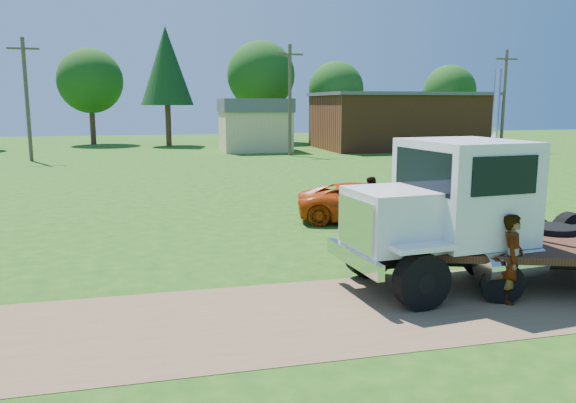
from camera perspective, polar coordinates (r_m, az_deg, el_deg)
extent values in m
plane|color=#1C4C10|center=(12.45, 12.96, -10.23)|extent=(140.00, 140.00, 0.00)
cube|color=brown|center=(12.45, 12.96, -10.20)|extent=(120.00, 4.20, 0.01)
cube|color=black|center=(14.76, 21.47, -3.92)|extent=(8.32, 1.82, 0.33)
cylinder|color=black|center=(12.06, 13.41, -7.88)|extent=(1.24, 0.50, 1.21)
cylinder|color=black|center=(12.06, 13.41, -7.88)|extent=(0.46, 0.45, 0.42)
cylinder|color=black|center=(14.01, 8.19, -5.21)|extent=(1.24, 0.50, 1.21)
cylinder|color=black|center=(14.01, 8.19, -5.21)|extent=(0.46, 0.45, 0.42)
cylinder|color=black|center=(16.83, 23.36, -3.37)|extent=(1.24, 0.50, 1.21)
cylinder|color=black|center=(16.83, 23.36, -3.37)|extent=(0.46, 0.45, 0.42)
cylinder|color=black|center=(17.82, 26.75, -2.92)|extent=(1.24, 0.50, 1.21)
cylinder|color=black|center=(17.82, 26.75, -2.92)|extent=(0.46, 0.45, 0.42)
cube|color=white|center=(12.78, 10.97, -1.68)|extent=(2.15, 2.05, 1.32)
cube|color=silver|center=(12.33, 6.97, -2.25)|extent=(0.24, 1.65, 1.10)
cube|color=silver|center=(12.49, 6.67, -5.73)|extent=(0.40, 2.54, 0.33)
cube|color=white|center=(13.65, 17.45, 1.13)|extent=(2.55, 2.85, 2.31)
cube|color=black|center=(12.94, 13.52, 3.07)|extent=(0.26, 2.20, 0.94)
cube|color=black|center=(12.56, 21.18, 2.47)|extent=(1.65, 0.20, 0.83)
cube|color=black|center=(14.67, 14.44, 3.80)|extent=(1.65, 0.20, 0.83)
cube|color=white|center=(11.86, 13.54, -4.58)|extent=(1.36, 0.62, 0.11)
cube|color=white|center=(13.84, 8.27, -2.34)|extent=(1.36, 0.62, 0.11)
cylinder|color=silver|center=(13.23, 21.74, -5.98)|extent=(1.60, 0.80, 0.66)
cylinder|color=silver|center=(14.87, 20.03, 2.74)|extent=(0.17, 0.17, 5.06)
cylinder|color=black|center=(15.60, 25.21, -2.51)|extent=(1.32, 1.32, 0.13)
imported|color=#C83D09|center=(20.64, 7.91, -0.08)|extent=(5.39, 3.50, 1.38)
cylinder|color=black|center=(12.99, 20.88, -7.65)|extent=(0.96, 0.57, 0.92)
cylinder|color=black|center=(14.79, 18.94, -5.42)|extent=(0.96, 0.57, 0.92)
cube|color=black|center=(13.39, 14.72, -2.51)|extent=(0.14, 0.14, 0.92)
imported|color=#999999|center=(12.93, 21.83, -5.44)|extent=(0.81, 0.84, 1.94)
imported|color=#999999|center=(20.13, 8.31, 0.11)|extent=(1.03, 0.95, 1.69)
cube|color=brown|center=(55.59, 11.10, 7.91)|extent=(15.00, 10.00, 5.00)
cube|color=#515155|center=(55.57, 11.19, 10.65)|extent=(15.40, 10.40, 0.30)
cube|color=tan|center=(51.32, -3.36, 7.15)|extent=(6.00, 5.00, 3.60)
cube|color=#515155|center=(51.26, -3.39, 9.72)|extent=(6.20, 5.40, 1.20)
cylinder|color=#4A3529|center=(46.20, -24.99, 9.31)|extent=(0.28, 0.28, 9.00)
cube|color=#4A3529|center=(46.37, -25.33, 13.87)|extent=(2.20, 0.14, 0.14)
cylinder|color=#4A3529|center=(46.80, 0.19, 10.21)|extent=(0.28, 0.28, 9.00)
cube|color=#4A3529|center=(46.97, 0.20, 14.73)|extent=(2.20, 0.14, 0.14)
cylinder|color=#4A3529|center=(55.19, 21.07, 9.51)|extent=(0.28, 0.28, 9.00)
cube|color=#4A3529|center=(55.34, 21.31, 13.34)|extent=(2.20, 0.14, 0.14)
cylinder|color=#3B2618|center=(63.28, -19.21, 7.12)|extent=(0.56, 0.56, 3.56)
sphere|color=#144711|center=(63.28, -19.47, 11.49)|extent=(6.71, 6.71, 6.71)
cylinder|color=#3B2618|center=(58.94, -12.05, 7.58)|extent=(0.56, 0.56, 4.17)
cone|color=#103615|center=(59.02, -12.26, 13.31)|extent=(5.24, 5.24, 7.74)
cylinder|color=#3B2618|center=(63.05, -2.73, 7.82)|extent=(0.56, 0.56, 3.95)
sphere|color=#144711|center=(63.09, -2.77, 12.69)|extent=(7.45, 7.45, 7.45)
cylinder|color=#3B2618|center=(61.73, 4.84, 7.37)|extent=(0.56, 0.56, 3.13)
sphere|color=#144711|center=(61.70, 4.90, 11.31)|extent=(5.90, 5.90, 5.90)
cylinder|color=#3B2618|center=(65.38, 15.91, 7.12)|extent=(0.56, 0.56, 3.03)
sphere|color=#144711|center=(65.33, 16.08, 10.72)|extent=(5.70, 5.70, 5.70)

